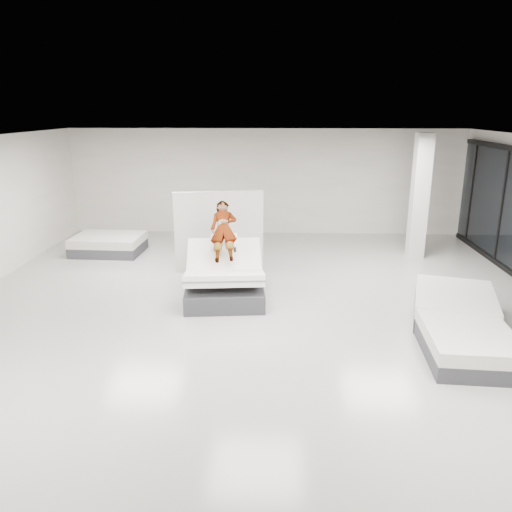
% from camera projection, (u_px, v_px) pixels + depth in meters
% --- Properties ---
extents(room, '(14.00, 14.04, 3.20)m').
position_uv_depth(room, '(256.00, 239.00, 8.61)').
color(room, '#A5A39C').
rests_on(room, ground).
extents(hero_bed, '(1.76, 2.21, 1.19)m').
position_uv_depth(hero_bed, '(224.00, 279.00, 10.28)').
color(hero_bed, '#3D3D42').
rests_on(hero_bed, floor).
extents(person, '(0.68, 1.30, 1.42)m').
position_uv_depth(person, '(224.00, 238.00, 10.35)').
color(person, slate).
rests_on(person, hero_bed).
extents(remote, '(0.06, 0.15, 0.08)m').
position_uv_depth(remote, '(235.00, 250.00, 10.07)').
color(remote, black).
rests_on(remote, person).
extents(divider_panel, '(2.09, 0.52, 1.92)m').
position_uv_depth(divider_panel, '(219.00, 231.00, 11.85)').
color(divider_panel, silver).
rests_on(divider_panel, floor).
extents(flat_bed_right_far, '(1.84, 2.15, 0.51)m').
position_uv_depth(flat_bed_right_far, '(454.00, 306.00, 9.25)').
color(flat_bed_right_far, '#3D3D42').
rests_on(flat_bed_right_far, floor).
extents(flat_bed_right_near, '(1.41, 1.81, 0.48)m').
position_uv_depth(flat_bed_right_near, '(468.00, 344.00, 7.79)').
color(flat_bed_right_near, '#3D3D42').
rests_on(flat_bed_right_near, floor).
extents(flat_bed_left_far, '(1.83, 1.41, 0.49)m').
position_uv_depth(flat_bed_left_far, '(109.00, 244.00, 13.46)').
color(flat_bed_left_far, '#3D3D42').
rests_on(flat_bed_left_far, floor).
extents(column, '(0.40, 0.40, 3.20)m').
position_uv_depth(column, '(420.00, 197.00, 12.76)').
color(column, silver).
rests_on(column, floor).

